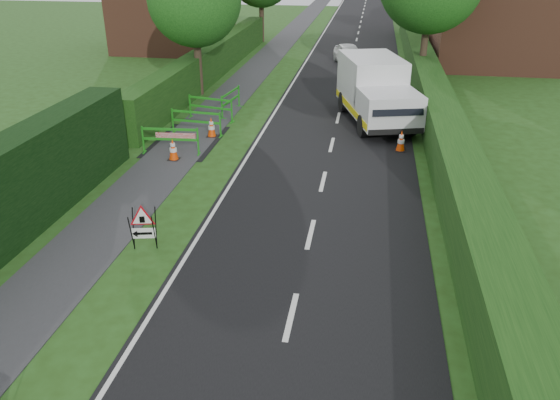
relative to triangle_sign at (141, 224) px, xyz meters
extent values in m
plane|color=#234313|center=(1.49, -3.08, -0.71)|extent=(120.00, 120.00, 0.00)
cube|color=black|center=(3.99, 31.92, -0.71)|extent=(6.00, 90.00, 0.02)
cube|color=#2D2D30|center=(-1.51, 31.92, -0.71)|extent=(2.00, 90.00, 0.02)
cube|color=#14380F|center=(-3.51, 18.92, -0.71)|extent=(1.00, 24.00, 1.80)
cube|color=#14380F|center=(7.99, 12.92, -0.71)|extent=(1.20, 50.00, 1.50)
cube|color=brown|center=(-8.51, 26.92, 2.04)|extent=(7.00, 7.00, 5.50)
cube|color=brown|center=(12.49, 24.92, 2.04)|extent=(7.00, 7.00, 5.50)
cylinder|color=#2D2116|center=(-3.11, 14.92, 0.60)|extent=(0.36, 0.36, 2.62)
cylinder|color=#2D2116|center=(7.89, 18.92, 0.78)|extent=(0.36, 0.36, 2.97)
cylinder|color=#2D2116|center=(-3.11, 30.92, 0.69)|extent=(0.36, 0.36, 2.80)
cylinder|color=#2D2116|center=(7.89, 34.92, 0.51)|extent=(0.36, 0.36, 2.45)
cylinder|color=black|center=(-0.21, -0.16, -0.18)|extent=(0.09, 0.31, 1.02)
cylinder|color=black|center=(-0.27, 0.09, -0.18)|extent=(0.09, 0.31, 1.02)
cylinder|color=black|center=(0.33, -0.04, -0.18)|extent=(0.09, 0.31, 1.02)
cylinder|color=black|center=(0.27, 0.21, -0.18)|extent=(0.09, 0.31, 1.02)
cube|color=white|center=(0.03, 0.00, -0.25)|extent=(0.56, 0.14, 0.28)
cube|color=black|center=(0.04, -0.01, -0.25)|extent=(0.40, 0.10, 0.06)
cone|color=black|center=(-0.18, -0.06, -0.25)|extent=(0.16, 0.19, 0.17)
cube|color=black|center=(0.04, -0.01, 0.13)|extent=(0.13, 0.04, 0.17)
cube|color=silver|center=(5.28, 12.49, 0.80)|extent=(3.07, 3.99, 2.11)
cube|color=silver|center=(6.02, 9.92, 0.39)|extent=(2.73, 2.79, 1.29)
cube|color=black|center=(6.32, 8.87, 0.71)|extent=(1.92, 0.77, 0.59)
cube|color=#FFE80D|center=(4.50, 11.20, -0.03)|extent=(1.50, 5.21, 0.26)
cube|color=#FFE80D|center=(6.63, 11.81, -0.03)|extent=(1.50, 5.21, 0.26)
cube|color=black|center=(6.31, 8.88, -0.19)|extent=(2.10, 0.71, 0.22)
cylinder|color=black|center=(5.09, 9.60, -0.27)|extent=(0.49, 0.91, 0.87)
cylinder|color=black|center=(6.98, 10.14, -0.27)|extent=(0.49, 0.91, 0.87)
cylinder|color=black|center=(4.12, 12.99, -0.27)|extent=(0.49, 0.91, 0.87)
cylinder|color=black|center=(6.01, 13.52, -0.27)|extent=(0.49, 0.91, 0.87)
cube|color=black|center=(6.50, 8.19, -0.69)|extent=(0.38, 0.38, 0.04)
cone|color=#EB4107|center=(6.50, 8.19, -0.30)|extent=(0.32, 0.32, 0.75)
cylinder|color=white|center=(6.50, 8.19, -0.33)|extent=(0.25, 0.25, 0.14)
cylinder|color=white|center=(6.50, 8.19, -0.15)|extent=(0.17, 0.17, 0.10)
cube|color=black|center=(6.37, 10.48, -0.69)|extent=(0.38, 0.38, 0.04)
cone|color=#EB4107|center=(6.37, 10.48, -0.30)|extent=(0.32, 0.32, 0.75)
cylinder|color=white|center=(6.37, 10.48, -0.33)|extent=(0.25, 0.25, 0.14)
cylinder|color=white|center=(6.37, 10.48, -0.15)|extent=(0.17, 0.17, 0.10)
cube|color=black|center=(6.93, 11.99, -0.69)|extent=(0.38, 0.38, 0.04)
cone|color=#EB4107|center=(6.93, 11.99, -0.30)|extent=(0.32, 0.32, 0.75)
cylinder|color=white|center=(6.93, 11.99, -0.33)|extent=(0.25, 0.25, 0.14)
cylinder|color=white|center=(6.93, 11.99, -0.15)|extent=(0.17, 0.17, 0.10)
cube|color=black|center=(-1.34, 5.99, -0.69)|extent=(0.38, 0.38, 0.04)
cone|color=#EB4107|center=(-1.34, 5.99, -0.30)|extent=(0.32, 0.32, 0.75)
cylinder|color=white|center=(-1.34, 5.99, -0.33)|extent=(0.25, 0.25, 0.14)
cylinder|color=white|center=(-1.34, 5.99, -0.15)|extent=(0.17, 0.17, 0.10)
cube|color=black|center=(-0.72, 8.63, -0.69)|extent=(0.38, 0.38, 0.04)
cone|color=#EB4107|center=(-0.72, 8.63, -0.30)|extent=(0.32, 0.32, 0.75)
cylinder|color=white|center=(-0.72, 8.63, -0.33)|extent=(0.25, 0.25, 0.14)
cylinder|color=white|center=(-0.72, 8.63, -0.15)|extent=(0.17, 0.17, 0.10)
cube|color=#1B8418|center=(-2.63, 6.49, -0.21)|extent=(0.05, 0.05, 1.00)
cube|color=#1B8418|center=(-0.64, 6.64, -0.21)|extent=(0.05, 0.05, 1.00)
cube|color=#1B8418|center=(-1.63, 6.57, 0.21)|extent=(2.00, 0.20, 0.08)
cube|color=#1B8418|center=(-1.63, 6.57, -0.16)|extent=(2.00, 0.20, 0.08)
cube|color=#1B8418|center=(-2.63, 6.49, -0.69)|extent=(0.09, 0.35, 0.04)
cube|color=#1B8418|center=(-0.64, 6.64, -0.69)|extent=(0.09, 0.35, 0.04)
cube|color=#1B8418|center=(-2.35, 8.84, -0.21)|extent=(0.05, 0.05, 1.00)
cube|color=#1B8418|center=(-0.36, 8.65, -0.21)|extent=(0.05, 0.05, 1.00)
cube|color=#1B8418|center=(-1.36, 8.74, 0.21)|extent=(2.00, 0.24, 0.08)
cube|color=#1B8418|center=(-1.36, 8.74, -0.16)|extent=(2.00, 0.24, 0.08)
cube|color=#1B8418|center=(-2.35, 8.84, -0.69)|extent=(0.09, 0.35, 0.04)
cube|color=#1B8418|center=(-0.36, 8.65, -0.69)|extent=(0.09, 0.35, 0.04)
cube|color=#1B8418|center=(-2.34, 11.00, -0.21)|extent=(0.06, 0.06, 1.00)
cube|color=#1B8418|center=(-0.39, 10.56, -0.21)|extent=(0.06, 0.06, 1.00)
cube|color=#1B8418|center=(-1.36, 10.78, 0.21)|extent=(1.96, 0.49, 0.08)
cube|color=#1B8418|center=(-1.36, 10.78, -0.16)|extent=(1.96, 0.49, 0.08)
cube|color=#1B8418|center=(-2.34, 11.00, -0.69)|extent=(0.14, 0.35, 0.04)
cube|color=#1B8418|center=(-0.39, 10.56, -0.69)|extent=(0.14, 0.35, 0.04)
cube|color=#1B8418|center=(-0.92, 11.01, -0.21)|extent=(0.06, 0.06, 1.00)
cube|color=#1B8418|center=(-0.65, 12.99, -0.21)|extent=(0.06, 0.06, 1.00)
cube|color=#1B8418|center=(-0.79, 12.00, 0.21)|extent=(0.32, 1.99, 0.08)
cube|color=#1B8418|center=(-0.79, 12.00, -0.16)|extent=(0.32, 1.99, 0.08)
cube|color=#1B8418|center=(-0.92, 11.01, -0.69)|extent=(0.35, 0.11, 0.04)
cube|color=#1B8418|center=(-0.65, 12.99, -0.69)|extent=(0.35, 0.11, 0.04)
cube|color=red|center=(-1.66, 7.19, -0.71)|extent=(1.50, 0.15, 0.25)
imported|color=white|center=(3.82, 23.51, -0.10)|extent=(2.32, 3.83, 1.22)
camera|label=1|loc=(5.24, -10.99, 6.22)|focal=35.00mm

